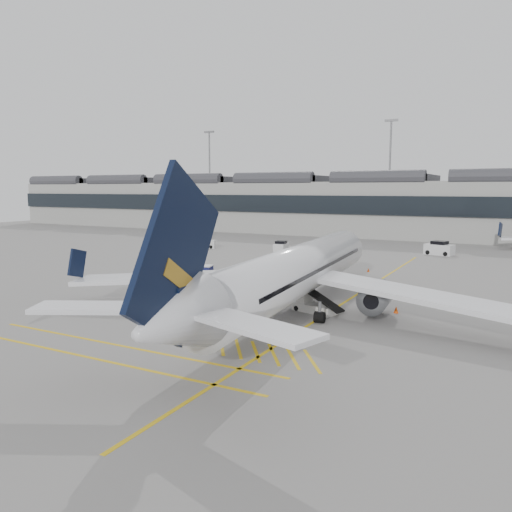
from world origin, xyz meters
The scene contains 18 objects.
ground centered at (0.00, 0.00, 0.00)m, with size 220.00×220.00×0.00m, color gray.
terminal centered at (0.00, 71.93, 6.14)m, with size 200.00×20.45×12.40m.
light_masts centered at (-1.67, 86.00, 14.49)m, with size 113.00×0.60×25.45m.
apron_markings centered at (10.00, 10.00, 0.01)m, with size 0.25×60.00×0.01m, color gold.
airliner_main centered at (7.72, 2.48, 3.21)m, with size 37.50×41.11×10.93m.
belt_loader centered at (8.90, 3.62, 0.52)m, with size 4.46×2.39×1.77m.
baggage_cart_a centered at (-0.13, 8.79, 0.94)m, with size 1.92×1.70×1.75m.
baggage_cart_b centered at (3.32, 3.12, 0.94)m, with size 2.10×1.97×1.75m.
baggage_cart_c centered at (-5.69, 9.92, 0.97)m, with size 2.03×1.81×1.81m.
baggage_cart_d centered at (-5.39, 1.15, 0.93)m, with size 1.78×1.51×1.74m.
ramp_agent_a centered at (3.15, 4.99, 0.78)m, with size 0.57×0.37×1.56m, color orange.
ramp_agent_b centered at (3.06, 7.90, 0.87)m, with size 0.85×0.66×1.75m, color #DD3F0B.
pushback_tug centered at (-0.96, 2.95, 0.57)m, with size 2.56×1.88×1.29m.
safety_cone_nose centered at (7.47, 24.50, 0.22)m, with size 0.32×0.32×0.45m, color #F24C0A.
safety_cone_engine centered at (14.71, 6.34, 0.27)m, with size 0.39×0.39×0.54m, color #F24C0A.
service_van_left centered at (-22.59, 35.08, 0.77)m, with size 3.73×2.95×1.71m.
service_van_mid centered at (-9.61, 36.81, 0.74)m, with size 2.10×3.45×1.66m.
service_van_right centered at (12.49, 44.38, 0.92)m, with size 4.38×3.00×2.05m.
Camera 1 is at (22.97, -32.36, 9.65)m, focal length 35.00 mm.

